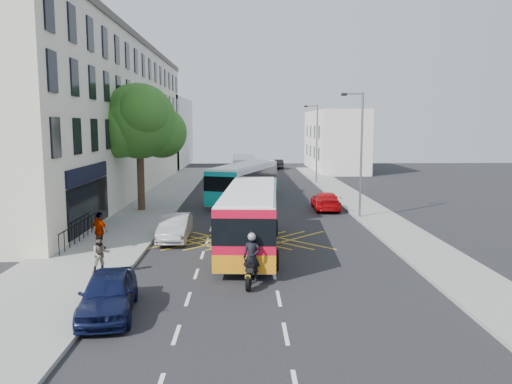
{
  "coord_description": "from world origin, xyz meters",
  "views": [
    {
      "loc": [
        -1.17,
        -19.92,
        6.07
      ],
      "look_at": [
        -0.54,
        8.92,
        2.2
      ],
      "focal_mm": 35.0,
      "sensor_mm": 36.0,
      "label": 1
    }
  ],
  "objects": [
    {
      "name": "ground",
      "position": [
        0.0,
        0.0,
        0.0
      ],
      "size": [
        120.0,
        120.0,
        0.0
      ],
      "primitive_type": "plane",
      "color": "black",
      "rests_on": "ground"
    },
    {
      "name": "bus_near",
      "position": [
        -0.92,
        4.12,
        1.6
      ],
      "size": [
        3.17,
        10.93,
        3.04
      ],
      "rotation": [
        0.0,
        0.0,
        -0.06
      ],
      "color": "silver",
      "rests_on": "ground"
    },
    {
      "name": "pedestrian_near",
      "position": [
        -7.0,
        -0.23,
        0.92
      ],
      "size": [
        0.94,
        0.87,
        1.55
      ],
      "primitive_type": "imported",
      "rotation": [
        0.0,
        0.0,
        0.48
      ],
      "color": "gray",
      "rests_on": "pavement_left"
    },
    {
      "name": "street_tree",
      "position": [
        -8.51,
        14.97,
        6.29
      ],
      "size": [
        6.3,
        5.7,
        8.8
      ],
      "color": "#382619",
      "rests_on": "pavement_left"
    },
    {
      "name": "distant_car_dark",
      "position": [
        3.39,
        49.87,
        0.66
      ],
      "size": [
        1.51,
        4.03,
        1.32
      ],
      "primitive_type": "imported",
      "rotation": [
        0.0,
        0.0,
        3.17
      ],
      "color": "black",
      "rests_on": "ground"
    },
    {
      "name": "railings",
      "position": [
        -9.7,
        5.3,
        0.72
      ],
      "size": [
        0.08,
        5.6,
        1.14
      ],
      "primitive_type": null,
      "color": "black",
      "rests_on": "pavement_left"
    },
    {
      "name": "pavement_left",
      "position": [
        -8.5,
        15.0,
        0.07
      ],
      "size": [
        5.0,
        70.0,
        0.15
      ],
      "primitive_type": "cube",
      "color": "gray",
      "rests_on": "ground"
    },
    {
      "name": "parked_car_blue",
      "position": [
        -5.6,
        -4.36,
        0.7
      ],
      "size": [
        2.19,
        4.31,
        1.41
      ],
      "primitive_type": "imported",
      "rotation": [
        0.0,
        0.0,
        0.13
      ],
      "color": "#0D1336",
      "rests_on": "ground"
    },
    {
      "name": "lamp_far",
      "position": [
        6.2,
        32.0,
        4.62
      ],
      "size": [
        1.45,
        0.15,
        8.0
      ],
      "color": "slate",
      "rests_on": "pavement_right"
    },
    {
      "name": "pavement_right",
      "position": [
        7.5,
        15.0,
        0.07
      ],
      "size": [
        3.0,
        70.0,
        0.15
      ],
      "primitive_type": "cube",
      "color": "gray",
      "rests_on": "ground"
    },
    {
      "name": "motorbike",
      "position": [
        -0.93,
        -1.41,
        0.96
      ],
      "size": [
        0.8,
        2.29,
        2.04
      ],
      "rotation": [
        0.0,
        0.0,
        -0.17
      ],
      "color": "black",
      "rests_on": "ground"
    },
    {
      "name": "building_right",
      "position": [
        11.0,
        48.0,
        4.0
      ],
      "size": [
        6.0,
        18.0,
        8.0
      ],
      "primitive_type": "cube",
      "color": "silver",
      "rests_on": "ground"
    },
    {
      "name": "distant_car_grey",
      "position": [
        -1.37,
        41.56,
        0.65
      ],
      "size": [
        2.38,
        4.76,
        1.29
      ],
      "primitive_type": "imported",
      "rotation": [
        0.0,
        0.0,
        -0.05
      ],
      "color": "#42454A",
      "rests_on": "ground"
    },
    {
      "name": "red_hatchback",
      "position": [
        4.65,
        15.56,
        0.65
      ],
      "size": [
        1.92,
        4.51,
        1.3
      ],
      "primitive_type": "imported",
      "rotation": [
        0.0,
        0.0,
        3.12
      ],
      "color": "#C0080D",
      "rests_on": "ground"
    },
    {
      "name": "bus_far",
      "position": [
        -1.28,
        31.52,
        1.5
      ],
      "size": [
        2.72,
        10.2,
        2.85
      ],
      "rotation": [
        0.0,
        0.0,
        0.02
      ],
      "color": "silver",
      "rests_on": "ground"
    },
    {
      "name": "lamp_near",
      "position": [
        6.2,
        12.0,
        4.62
      ],
      "size": [
        1.45,
        0.15,
        8.0
      ],
      "color": "slate",
      "rests_on": "pavement_right"
    },
    {
      "name": "bus_mid",
      "position": [
        -1.23,
        19.72,
        1.58
      ],
      "size": [
        5.78,
        10.92,
        3.01
      ],
      "rotation": [
        0.0,
        0.0,
        -0.33
      ],
      "color": "silver",
      "rests_on": "ground"
    },
    {
      "name": "parked_car_silver",
      "position": [
        -4.9,
        6.12,
        0.69
      ],
      "size": [
        1.46,
        4.18,
        1.38
      ],
      "primitive_type": "imported",
      "rotation": [
        0.0,
        0.0,
        0.0
      ],
      "color": "#93959A",
      "rests_on": "ground"
    },
    {
      "name": "pedestrian_far",
      "position": [
        -8.15,
        3.64,
        1.06
      ],
      "size": [
        1.13,
        0.95,
        1.81
      ],
      "primitive_type": "imported",
      "rotation": [
        0.0,
        0.0,
        2.56
      ],
      "color": "gray",
      "rests_on": "pavement_left"
    },
    {
      "name": "terrace_main",
      "position": [
        -14.0,
        24.49,
        6.76
      ],
      "size": [
        8.3,
        45.0,
        13.5
      ],
      "color": "beige",
      "rests_on": "ground"
    },
    {
      "name": "terrace_far",
      "position": [
        -14.0,
        55.0,
        5.0
      ],
      "size": [
        8.0,
        20.0,
        10.0
      ],
      "primitive_type": "cube",
      "color": "silver",
      "rests_on": "ground"
    }
  ]
}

